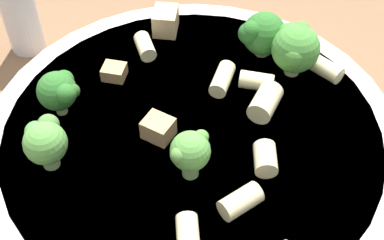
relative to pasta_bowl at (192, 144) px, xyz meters
name	(u,v)px	position (x,y,z in m)	size (l,w,h in m)	color
ground_plane	(192,162)	(0.00, 0.00, -0.02)	(2.00, 2.00, 0.00)	brown
pasta_bowl	(192,144)	(0.00, 0.00, 0.00)	(0.30, 0.30, 0.04)	silver
broccoli_floret_0	(45,141)	(0.03, -0.09, 0.04)	(0.03, 0.03, 0.04)	#93B766
broccoli_floret_1	(295,48)	(-0.06, 0.08, 0.04)	(0.04, 0.04, 0.04)	#9EC175
broccoli_floret_2	(59,91)	(-0.01, -0.09, 0.04)	(0.03, 0.03, 0.04)	#84AD60
broccoli_floret_3	(191,152)	(0.04, 0.00, 0.04)	(0.03, 0.03, 0.04)	#84AD60
broccoli_floret_4	(261,34)	(-0.08, 0.05, 0.04)	(0.03, 0.04, 0.04)	#9EC175
rigatoni_0	(256,81)	(-0.04, 0.05, 0.02)	(0.01, 0.01, 0.03)	beige
rigatoni_1	(327,69)	(-0.06, 0.10, 0.02)	(0.01, 0.01, 0.02)	beige
rigatoni_2	(241,201)	(0.06, 0.03, 0.02)	(0.01, 0.01, 0.03)	beige
rigatoni_3	(145,46)	(-0.08, -0.04, 0.02)	(0.01, 0.01, 0.02)	beige
rigatoni_5	(222,79)	(-0.05, 0.02, 0.02)	(0.01, 0.01, 0.03)	beige
rigatoni_6	(265,102)	(-0.02, 0.05, 0.03)	(0.02, 0.02, 0.03)	beige
rigatoni_7	(185,235)	(0.09, 0.00, 0.02)	(0.01, 0.01, 0.03)	beige
rigatoni_8	(265,159)	(0.03, 0.05, 0.02)	(0.02, 0.02, 0.02)	beige
chicken_chunk_0	(166,21)	(-0.11, -0.03, 0.03)	(0.02, 0.02, 0.02)	tan
chicken_chunk_1	(114,72)	(-0.05, -0.06, 0.02)	(0.02, 0.02, 0.01)	tan
chicken_chunk_2	(158,128)	(0.01, -0.02, 0.02)	(0.02, 0.02, 0.02)	tan
pepper_shaker	(17,4)	(-0.13, -0.16, 0.03)	(0.03, 0.03, 0.10)	silver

